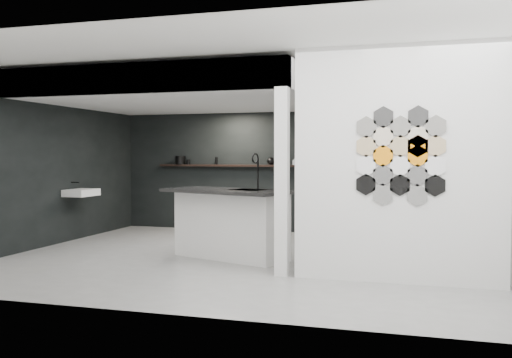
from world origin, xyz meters
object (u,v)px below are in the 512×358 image
object	(u,v)px
partition_panel	(398,164)
stockpot	(180,160)
wall_basin	(81,193)
kitchen_island	(231,223)
bottle_dark	(216,161)
glass_vase	(296,162)
glass_bowl	(296,162)
kettle	(271,161)
utensil_cup	(188,162)

from	to	relation	value
partition_panel	stockpot	xyz separation A→B (m)	(-4.49, 3.87, 0.00)
partition_panel	wall_basin	world-z (taller)	partition_panel
partition_panel	kitchen_island	bearing A→B (deg)	158.28
wall_basin	bottle_dark	distance (m)	2.76
partition_panel	bottle_dark	bearing A→B (deg)	133.85
glass_vase	glass_bowl	bearing A→B (deg)	0.00
kettle	glass_vase	distance (m)	0.50
kettle	utensil_cup	bearing A→B (deg)	-156.54
kitchen_island	utensil_cup	world-z (taller)	kitchen_island
wall_basin	kettle	distance (m)	3.60
partition_panel	stockpot	bearing A→B (deg)	139.30
kettle	bottle_dark	bearing A→B (deg)	-156.54
stockpot	bottle_dark	size ratio (longest dim) A/B	1.41
kitchen_island	kettle	distance (m)	3.04
wall_basin	glass_vase	xyz separation A→B (m)	(3.39, 2.07, 0.53)
kettle	glass_bowl	xyz separation A→B (m)	(0.50, 0.00, -0.03)
kitchen_island	partition_panel	bearing A→B (deg)	-1.97
kitchen_island	glass_bowl	size ratio (longest dim) A/B	15.39
kettle	bottle_dark	xyz separation A→B (m)	(-1.14, 0.00, 0.00)
glass_bowl	bottle_dark	xyz separation A→B (m)	(-1.64, 0.00, 0.03)
kettle	glass_vase	size ratio (longest dim) A/B	1.45
partition_panel	utensil_cup	world-z (taller)	partition_panel
glass_vase	bottle_dark	size ratio (longest dim) A/B	0.81
kitchen_island	utensil_cup	bearing A→B (deg)	143.10
glass_vase	utensil_cup	size ratio (longest dim) A/B	1.21
wall_basin	utensil_cup	distance (m)	2.42
partition_panel	kitchen_island	size ratio (longest dim) A/B	1.34
wall_basin	glass_vase	size ratio (longest dim) A/B	5.02
wall_basin	utensil_cup	size ratio (longest dim) A/B	6.09
wall_basin	stockpot	world-z (taller)	stockpot
partition_panel	bottle_dark	world-z (taller)	partition_panel
kettle	utensil_cup	xyz separation A→B (m)	(-1.75, 0.00, -0.02)
kettle	bottle_dark	distance (m)	1.14
kitchen_island	glass_vase	distance (m)	3.05
kettle	stockpot	bearing A→B (deg)	-156.54
kettle	glass_bowl	distance (m)	0.50
stockpot	glass_bowl	size ratio (longest dim) A/B	1.53
partition_panel	utensil_cup	distance (m)	5.80
kitchen_island	stockpot	size ratio (longest dim) A/B	10.04
partition_panel	glass_vase	world-z (taller)	partition_panel
bottle_dark	utensil_cup	xyz separation A→B (m)	(-0.61, 0.00, -0.02)
kettle	glass_bowl	bearing A→B (deg)	23.46
glass_bowl	kettle	bearing A→B (deg)	180.00
kitchen_island	utensil_cup	distance (m)	3.58
partition_panel	utensil_cup	bearing A→B (deg)	138.18
stockpot	utensil_cup	world-z (taller)	stockpot
stockpot	utensil_cup	bearing A→B (deg)	0.00
kitchen_island	stockpot	bearing A→B (deg)	145.42
bottle_dark	utensil_cup	bearing A→B (deg)	180.00
kettle	utensil_cup	world-z (taller)	kettle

